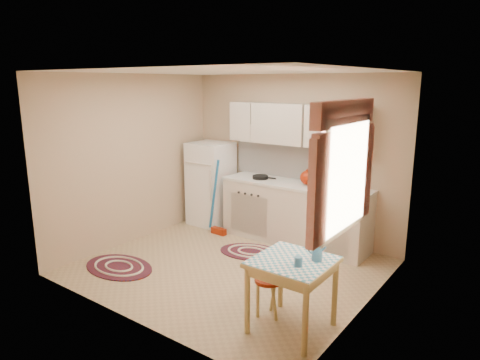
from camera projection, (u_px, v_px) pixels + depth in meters
name	position (u px, v px, depth m)	size (l,w,h in m)	color
room_shell	(250.00, 146.00, 5.36)	(3.64, 3.60, 2.52)	tan
fridge	(211.00, 184.00, 7.22)	(0.65, 0.60, 1.40)	white
broom	(218.00, 198.00, 6.72)	(0.28, 0.12, 1.20)	#1B69AE
base_cabinets	(294.00, 214.00, 6.41)	(2.25, 0.60, 0.88)	beige
countertop	(295.00, 185.00, 6.31)	(2.27, 0.62, 0.04)	silver
frying_pan	(260.00, 177.00, 6.59)	(0.24, 0.24, 0.05)	black
red_kettle	(307.00, 178.00, 6.17)	(0.22, 0.20, 0.22)	maroon
red_canister	(327.00, 183.00, 5.99)	(0.12, 0.12, 0.16)	maroon
table	(292.00, 295.00, 4.14)	(0.72, 0.72, 0.72)	tan
stool	(268.00, 297.00, 4.40)	(0.29, 0.29, 0.42)	maroon
coffee_pot	(317.00, 249.00, 4.02)	(0.12, 0.11, 0.25)	#2D618A
mug	(298.00, 262.00, 3.91)	(0.08, 0.08, 0.10)	#2D618A
rug_center	(251.00, 252.00, 6.11)	(0.92, 0.61, 0.02)	maroon
rug_left	(119.00, 267.00, 5.61)	(1.03, 0.69, 0.02)	maroon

